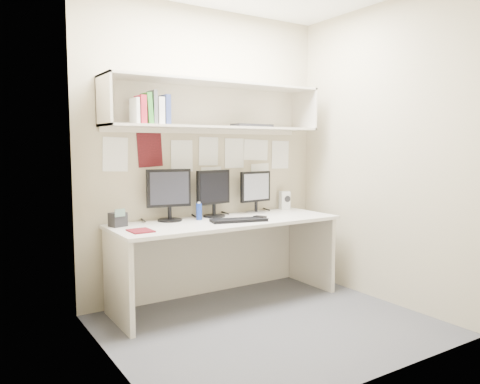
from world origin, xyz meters
TOP-DOWN VIEW (x-y plane):
  - floor at (0.00, 0.00)m, footprint 2.40×2.00m
  - wall_back at (0.00, 1.00)m, footprint 2.40×0.02m
  - wall_front at (0.00, -1.00)m, footprint 2.40×0.02m
  - wall_left at (-1.20, 0.00)m, footprint 0.02×2.00m
  - wall_right at (1.20, 0.00)m, footprint 0.02×2.00m
  - desk at (0.00, 0.65)m, footprint 2.00×0.70m
  - overhead_hutch at (0.00, 0.86)m, footprint 2.00×0.38m
  - pinned_papers at (0.00, 0.99)m, footprint 1.92×0.01m
  - monitor_left at (-0.44, 0.87)m, footprint 0.38×0.21m
  - monitor_center at (0.00, 0.87)m, footprint 0.36×0.20m
  - monitor_right at (0.46, 0.87)m, footprint 0.34×0.19m
  - keyboard at (0.05, 0.52)m, footprint 0.50×0.28m
  - mouse at (0.26, 0.51)m, footprint 0.10×0.12m
  - speaker at (0.85, 0.92)m, footprint 0.11×0.12m
  - blue_bottle at (-0.20, 0.77)m, footprint 0.05×0.05m
  - maroon_notebook at (-0.82, 0.52)m, footprint 0.17×0.20m
  - desk_phone at (-0.90, 0.83)m, footprint 0.14×0.14m
  - book_stack at (-0.63, 0.75)m, footprint 0.29×0.16m
  - hutch_tray at (0.37, 0.79)m, footprint 0.40×0.17m

SIDE VIEW (x-z plane):
  - floor at x=0.00m, z-range -0.01..0.01m
  - desk at x=0.00m, z-range 0.00..0.73m
  - maroon_notebook at x=-0.82m, z-range 0.73..0.74m
  - keyboard at x=0.05m, z-range 0.73..0.75m
  - mouse at x=0.26m, z-range 0.73..0.76m
  - desk_phone at x=-0.90m, z-range 0.71..0.86m
  - blue_bottle at x=-0.20m, z-range 0.73..0.88m
  - speaker at x=0.85m, z-range 0.73..0.91m
  - monitor_right at x=0.46m, z-range 0.75..1.15m
  - monitor_center at x=0.00m, z-range 0.75..1.17m
  - monitor_left at x=-0.44m, z-range 0.75..1.19m
  - pinned_papers at x=0.00m, z-range 1.01..1.49m
  - wall_back at x=0.00m, z-range 0.00..2.60m
  - wall_front at x=0.00m, z-range 0.00..2.60m
  - wall_left at x=-1.20m, z-range 0.00..2.60m
  - wall_right at x=1.20m, z-range 0.00..2.60m
  - hutch_tray at x=0.37m, z-range 1.54..1.57m
  - book_stack at x=-0.63m, z-range 1.52..1.79m
  - overhead_hutch at x=0.00m, z-range 1.52..1.92m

